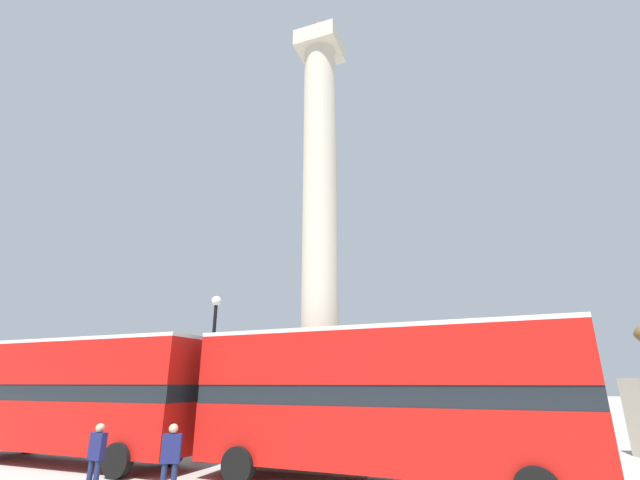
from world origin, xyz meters
TOP-DOWN VIEW (x-y plane):
  - ground_plane at (0.00, 0.00)m, footprint 200.00×200.00m
  - monument_column at (0.00, 0.00)m, footprint 4.97×4.97m
  - bus_a at (-8.20, -3.90)m, footprint 10.40×2.86m
  - bus_b at (3.15, -3.51)m, footprint 11.08×3.30m
  - street_lamp at (-3.90, -1.70)m, footprint 0.38×0.38m
  - pedestrian_near_lamp at (-3.55, -7.03)m, footprint 0.46×0.22m
  - pedestrian_by_plinth at (-1.36, -6.82)m, footprint 0.49×0.37m

SIDE VIEW (x-z plane):
  - ground_plane at x=0.00m, z-range 0.00..0.00m
  - pedestrian_near_lamp at x=-3.55m, z-range 0.10..1.81m
  - pedestrian_by_plinth at x=-1.36m, z-range 0.11..1.86m
  - bus_a at x=-8.20m, z-range 0.23..4.50m
  - bus_b at x=3.15m, z-range 0.23..4.50m
  - street_lamp at x=-3.90m, z-range 0.15..6.26m
  - monument_column at x=0.00m, z-range -4.16..16.40m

